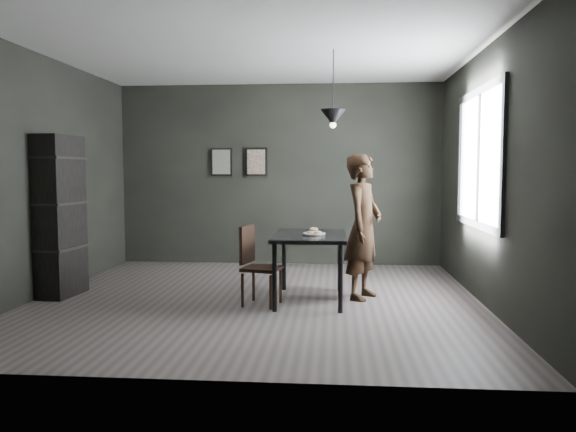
# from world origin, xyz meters

# --- Properties ---
(ground) EXTENTS (5.00, 5.00, 0.00)m
(ground) POSITION_xyz_m (0.00, 0.00, 0.00)
(ground) COLOR #3C3633
(ground) RESTS_ON ground
(back_wall) EXTENTS (5.00, 0.10, 2.80)m
(back_wall) POSITION_xyz_m (0.00, 2.50, 1.40)
(back_wall) COLOR black
(back_wall) RESTS_ON ground
(ceiling) EXTENTS (5.00, 5.00, 0.02)m
(ceiling) POSITION_xyz_m (0.00, 0.00, 2.80)
(ceiling) COLOR silver
(ceiling) RESTS_ON ground
(window_assembly) EXTENTS (0.04, 1.96, 1.56)m
(window_assembly) POSITION_xyz_m (2.47, 0.20, 1.60)
(window_assembly) COLOR white
(window_assembly) RESTS_ON ground
(cafe_table) EXTENTS (0.80, 1.20, 0.75)m
(cafe_table) POSITION_xyz_m (0.60, 0.00, 0.67)
(cafe_table) COLOR black
(cafe_table) RESTS_ON ground
(white_plate) EXTENTS (0.23, 0.23, 0.01)m
(white_plate) POSITION_xyz_m (0.65, -0.05, 0.76)
(white_plate) COLOR white
(white_plate) RESTS_ON cafe_table
(donut_pile) EXTENTS (0.16, 0.16, 0.07)m
(donut_pile) POSITION_xyz_m (0.65, -0.05, 0.79)
(donut_pile) COLOR #F6E6BF
(donut_pile) RESTS_ON white_plate
(woman) EXTENTS (0.60, 0.71, 1.65)m
(woman) POSITION_xyz_m (1.20, 0.16, 0.83)
(woman) COLOR black
(woman) RESTS_ON ground
(wood_chair) EXTENTS (0.45, 0.45, 0.87)m
(wood_chair) POSITION_xyz_m (0.02, -0.25, 0.49)
(wood_chair) COLOR black
(wood_chair) RESTS_ON ground
(shelf_unit) EXTENTS (0.41, 0.65, 1.87)m
(shelf_unit) POSITION_xyz_m (-2.32, 0.01, 0.93)
(shelf_unit) COLOR black
(shelf_unit) RESTS_ON ground
(pendant_lamp) EXTENTS (0.28, 0.28, 0.86)m
(pendant_lamp) POSITION_xyz_m (0.85, 0.10, 2.05)
(pendant_lamp) COLOR black
(pendant_lamp) RESTS_ON ground
(framed_print_left) EXTENTS (0.34, 0.04, 0.44)m
(framed_print_left) POSITION_xyz_m (-0.90, 2.47, 1.60)
(framed_print_left) COLOR black
(framed_print_left) RESTS_ON ground
(framed_print_right) EXTENTS (0.34, 0.04, 0.44)m
(framed_print_right) POSITION_xyz_m (-0.35, 2.47, 1.60)
(framed_print_right) COLOR black
(framed_print_right) RESTS_ON ground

